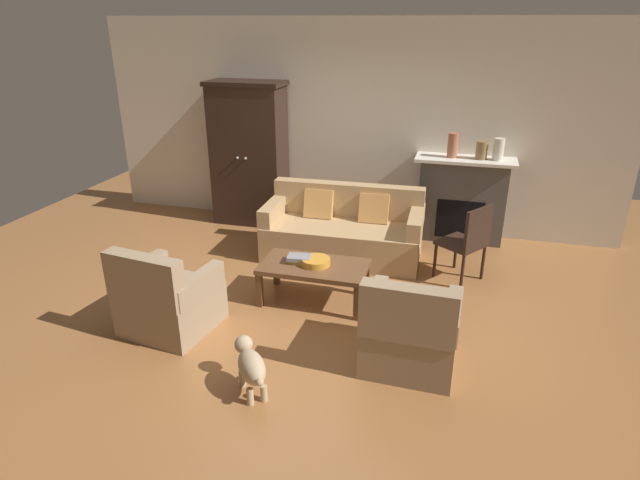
# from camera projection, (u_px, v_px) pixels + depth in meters

# --- Properties ---
(ground_plane) EXTENTS (9.60, 9.60, 0.00)m
(ground_plane) POSITION_uv_depth(u_px,v_px,m) (297.00, 305.00, 5.52)
(ground_plane) COLOR #9E6638
(back_wall) EXTENTS (7.20, 0.10, 2.80)m
(back_wall) POSITION_uv_depth(u_px,v_px,m) (352.00, 126.00, 7.25)
(back_wall) COLOR silver
(back_wall) RESTS_ON ground
(fireplace) EXTENTS (1.26, 0.48, 1.12)m
(fireplace) POSITION_uv_depth(u_px,v_px,m) (462.00, 199.00, 6.97)
(fireplace) COLOR #4C4947
(fireplace) RESTS_ON ground
(armoire) EXTENTS (1.06, 0.57, 1.99)m
(armoire) POSITION_uv_depth(u_px,v_px,m) (249.00, 154.00, 7.45)
(armoire) COLOR black
(armoire) RESTS_ON ground
(couch) EXTENTS (1.94, 0.90, 0.86)m
(couch) POSITION_uv_depth(u_px,v_px,m) (343.00, 232.00, 6.56)
(couch) COLOR tan
(couch) RESTS_ON ground
(coffee_table) EXTENTS (1.10, 0.60, 0.42)m
(coffee_table) POSITION_uv_depth(u_px,v_px,m) (314.00, 269.00, 5.47)
(coffee_table) COLOR brown
(coffee_table) RESTS_ON ground
(fruit_bowl) EXTENTS (0.30, 0.30, 0.07)m
(fruit_bowl) POSITION_uv_depth(u_px,v_px,m) (316.00, 262.00, 5.44)
(fruit_bowl) COLOR orange
(fruit_bowl) RESTS_ON coffee_table
(book_stack) EXTENTS (0.26, 0.20, 0.07)m
(book_stack) POSITION_uv_depth(u_px,v_px,m) (300.00, 259.00, 5.49)
(book_stack) COLOR gold
(book_stack) RESTS_ON coffee_table
(mantel_vase_terracotta) EXTENTS (0.13, 0.13, 0.31)m
(mantel_vase_terracotta) POSITION_uv_depth(u_px,v_px,m) (453.00, 145.00, 6.72)
(mantel_vase_terracotta) COLOR #A86042
(mantel_vase_terracotta) RESTS_ON fireplace
(mantel_vase_bronze) EXTENTS (0.14, 0.14, 0.23)m
(mantel_vase_bronze) POSITION_uv_depth(u_px,v_px,m) (482.00, 150.00, 6.65)
(mantel_vase_bronze) COLOR olive
(mantel_vase_bronze) RESTS_ON fireplace
(mantel_vase_cream) EXTENTS (0.13, 0.13, 0.27)m
(mantel_vase_cream) POSITION_uv_depth(u_px,v_px,m) (499.00, 149.00, 6.59)
(mantel_vase_cream) COLOR beige
(mantel_vase_cream) RESTS_ON fireplace
(armchair_near_left) EXTENTS (0.87, 0.87, 0.88)m
(armchair_near_left) POSITION_uv_depth(u_px,v_px,m) (167.00, 300.00, 4.97)
(armchair_near_left) COLOR #997F60
(armchair_near_left) RESTS_ON ground
(armchair_near_right) EXTENTS (0.80, 0.79, 0.88)m
(armchair_near_right) POSITION_uv_depth(u_px,v_px,m) (410.00, 333.00, 4.45)
(armchair_near_right) COLOR #997F60
(armchair_near_right) RESTS_ON ground
(side_chair_wooden) EXTENTS (0.61, 0.61, 0.90)m
(side_chair_wooden) POSITION_uv_depth(u_px,v_px,m) (468.00, 239.00, 5.85)
(side_chair_wooden) COLOR black
(side_chair_wooden) RESTS_ON ground
(dog) EXTENTS (0.42, 0.49, 0.39)m
(dog) POSITION_uv_depth(u_px,v_px,m) (251.00, 365.00, 4.16)
(dog) COLOR tan
(dog) RESTS_ON ground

